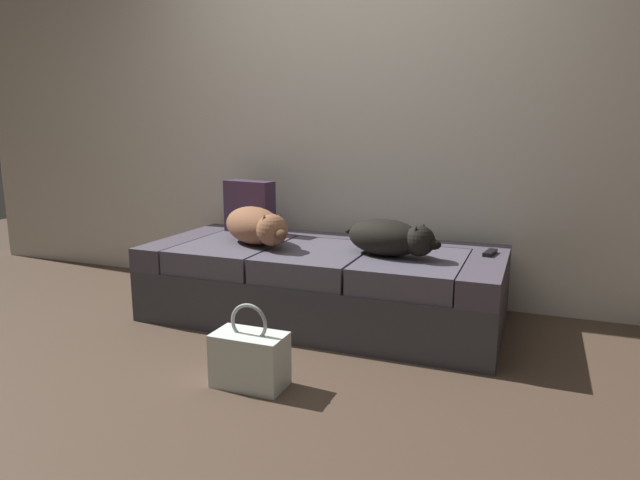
# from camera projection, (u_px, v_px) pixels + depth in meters

# --- Properties ---
(ground_plane) EXTENTS (10.00, 10.00, 0.00)m
(ground_plane) POSITION_uv_depth(u_px,v_px,m) (242.00, 388.00, 2.45)
(ground_plane) COLOR #4A392C
(back_wall) EXTENTS (6.40, 0.10, 2.80)m
(back_wall) POSITION_uv_depth(u_px,v_px,m) (356.00, 83.00, 3.61)
(back_wall) COLOR beige
(back_wall) RESTS_ON ground
(couch) EXTENTS (2.05, 0.92, 0.44)m
(couch) POSITION_uv_depth(u_px,v_px,m) (323.00, 283.00, 3.31)
(couch) COLOR #3A3A40
(couch) RESTS_ON ground
(dog_tan) EXTENTS (0.59, 0.50, 0.22)m
(dog_tan) POSITION_uv_depth(u_px,v_px,m) (257.00, 226.00, 3.31)
(dog_tan) COLOR #8E5C3E
(dog_tan) RESTS_ON couch
(dog_dark) EXTENTS (0.58, 0.35, 0.20)m
(dog_dark) POSITION_uv_depth(u_px,v_px,m) (391.00, 238.00, 3.01)
(dog_dark) COLOR black
(dog_dark) RESTS_ON couch
(tv_remote) EXTENTS (0.07, 0.16, 0.02)m
(tv_remote) POSITION_uv_depth(u_px,v_px,m) (490.00, 253.00, 3.06)
(tv_remote) COLOR black
(tv_remote) RESTS_ON couch
(throw_pillow) EXTENTS (0.35, 0.17, 0.34)m
(throw_pillow) POSITION_uv_depth(u_px,v_px,m) (249.00, 207.00, 3.69)
(throw_pillow) COLOR #3D283E
(throw_pillow) RESTS_ON couch
(handbag) EXTENTS (0.32, 0.18, 0.38)m
(handbag) POSITION_uv_depth(u_px,v_px,m) (250.00, 358.00, 2.45)
(handbag) COLOR silver
(handbag) RESTS_ON ground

